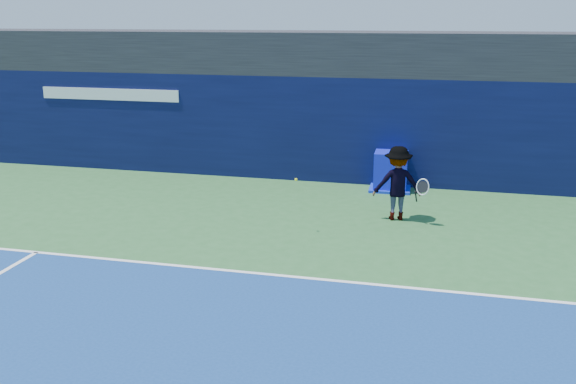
# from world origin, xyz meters

# --- Properties ---
(ground) EXTENTS (80.00, 80.00, 0.00)m
(ground) POSITION_xyz_m (0.00, 0.00, 0.00)
(ground) COLOR #2A5E2D
(ground) RESTS_ON ground
(baseline) EXTENTS (24.00, 0.10, 0.01)m
(baseline) POSITION_xyz_m (0.00, 3.00, 0.01)
(baseline) COLOR white
(baseline) RESTS_ON ground
(stadium_band) EXTENTS (36.00, 3.00, 1.20)m
(stadium_band) POSITION_xyz_m (0.00, 11.50, 3.60)
(stadium_band) COLOR black
(stadium_band) RESTS_ON back_wall_assembly
(back_wall_assembly) EXTENTS (36.00, 1.03, 3.00)m
(back_wall_assembly) POSITION_xyz_m (-0.00, 10.50, 1.50)
(back_wall_assembly) COLOR #090D33
(back_wall_assembly) RESTS_ON ground
(equipment_cart) EXTENTS (1.14, 1.14, 1.06)m
(equipment_cart) POSITION_xyz_m (1.57, 9.68, 0.49)
(equipment_cart) COLOR #0D13BF
(equipment_cart) RESTS_ON ground
(tennis_player) EXTENTS (1.37, 0.88, 1.75)m
(tennis_player) POSITION_xyz_m (1.94, 6.99, 0.88)
(tennis_player) COLOR white
(tennis_player) RESTS_ON ground
(tennis_ball) EXTENTS (0.06, 0.06, 0.06)m
(tennis_ball) POSITION_xyz_m (-0.17, 5.55, 1.20)
(tennis_ball) COLOR #CDDC18
(tennis_ball) RESTS_ON ground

